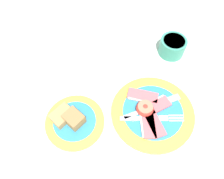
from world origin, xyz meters
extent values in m
plane|color=#B7CCB7|center=(0.00, 0.00, 0.00)|extent=(3.00, 3.00, 0.00)
cylinder|color=yellow|center=(0.09, 0.00, 0.01)|extent=(0.25, 0.25, 0.01)
cylinder|color=teal|center=(0.09, 0.00, 0.01)|extent=(0.18, 0.18, 0.00)
cube|color=#BC5156|center=(0.06, 0.05, 0.02)|extent=(0.10, 0.06, 0.01)
cube|color=beige|center=(0.06, 0.04, 0.02)|extent=(0.09, 0.04, 0.01)
cube|color=#BC5156|center=(0.10, 0.01, 0.02)|extent=(0.09, 0.07, 0.01)
cube|color=beige|center=(0.09, 0.03, 0.02)|extent=(0.08, 0.04, 0.01)
cube|color=#BC5156|center=(0.08, -0.04, 0.02)|extent=(0.06, 0.09, 0.01)
cube|color=beige|center=(0.07, -0.05, 0.02)|extent=(0.03, 0.08, 0.01)
cube|color=#BC5156|center=(0.07, -0.04, 0.02)|extent=(0.04, 0.09, 0.01)
cube|color=beige|center=(0.05, -0.04, 0.02)|extent=(0.02, 0.08, 0.01)
ellipsoid|color=red|center=(0.06, 0.01, 0.03)|extent=(0.05, 0.05, 0.03)
cylinder|color=#DB664C|center=(0.06, 0.01, 0.04)|extent=(0.04, 0.04, 0.00)
cube|color=silver|center=(0.04, -0.02, 0.02)|extent=(0.11, 0.02, 0.00)
cube|color=silver|center=(0.11, -0.03, 0.02)|extent=(0.03, 0.02, 0.00)
cube|color=silver|center=(0.15, -0.04, 0.02)|extent=(0.04, 0.01, 0.00)
cube|color=silver|center=(0.15, -0.03, 0.02)|extent=(0.04, 0.01, 0.00)
cube|color=silver|center=(0.15, -0.02, 0.02)|extent=(0.04, 0.01, 0.00)
cube|color=silver|center=(0.05, 0.00, 0.02)|extent=(0.11, 0.04, 0.00)
cube|color=#9EA0A5|center=(0.14, 0.03, 0.02)|extent=(0.08, 0.04, 0.00)
cylinder|color=yellow|center=(-0.15, -0.01, 0.01)|extent=(0.17, 0.17, 0.01)
cylinder|color=teal|center=(-0.15, -0.01, 0.01)|extent=(0.13, 0.13, 0.00)
cube|color=olive|center=(-0.14, -0.02, 0.03)|extent=(0.07, 0.07, 0.04)
cube|color=#9E7A4C|center=(-0.18, 0.00, 0.03)|extent=(0.08, 0.08, 0.02)
cylinder|color=#337F6B|center=(0.19, 0.24, 0.03)|extent=(0.09, 0.09, 0.06)
cylinder|color=white|center=(0.19, 0.24, 0.06)|extent=(0.07, 0.07, 0.01)
cube|color=silver|center=(-0.10, 0.16, 0.00)|extent=(0.06, 0.10, 0.01)
ellipsoid|color=silver|center=(-0.15, 0.07, 0.01)|extent=(0.06, 0.07, 0.01)
cube|color=silver|center=(-0.17, 0.22, 0.00)|extent=(0.07, 0.10, 0.01)
ellipsoid|color=silver|center=(-0.12, 0.14, 0.01)|extent=(0.06, 0.07, 0.01)
cube|color=silver|center=(0.21, -0.19, 0.00)|extent=(0.02, 0.11, 0.01)
cube|color=silver|center=(0.22, -0.12, 0.00)|extent=(0.02, 0.03, 0.01)
cube|color=silver|center=(0.23, -0.08, 0.00)|extent=(0.01, 0.04, 0.00)
cube|color=silver|center=(0.22, -0.08, 0.00)|extent=(0.01, 0.04, 0.00)
cube|color=silver|center=(0.21, -0.08, 0.00)|extent=(0.01, 0.04, 0.00)
camera|label=1|loc=(-0.05, -0.27, 0.60)|focal=35.00mm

